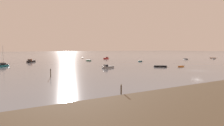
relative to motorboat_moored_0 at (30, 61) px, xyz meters
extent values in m
plane|color=gray|center=(35.02, -59.02, -0.32)|extent=(800.00, 800.00, 0.00)
cube|color=black|center=(0.48, 0.73, -0.09)|extent=(4.27, 5.06, 0.94)
cone|color=black|center=(-0.88, -1.34, -0.09)|extent=(2.39, 2.27, 1.88)
cube|color=brown|center=(0.45, 0.69, 0.26)|extent=(4.36, 5.17, 0.10)
cube|color=brown|center=(-0.14, -0.21, 0.74)|extent=(1.87, 1.77, 0.73)
cube|color=#384751|center=(-0.46, -0.69, 0.80)|extent=(1.33, 1.00, 0.58)
cube|color=black|center=(1.76, 2.68, 0.05)|extent=(0.47, 0.45, 0.67)
ellipsoid|color=orange|center=(40.11, -49.12, -0.21)|extent=(3.24, 1.48, 0.49)
cube|color=brown|center=(40.11, -49.12, 0.00)|extent=(2.99, 1.43, 0.07)
cube|color=brown|center=(40.11, -49.12, -0.08)|extent=(0.33, 0.98, 0.05)
ellipsoid|color=#197084|center=(45.88, -20.51, -0.16)|extent=(4.57, 4.05, 0.72)
cube|color=silver|center=(45.88, -20.51, 0.15)|extent=(4.26, 3.80, 0.10)
cube|color=silver|center=(45.88, -20.51, 0.04)|extent=(1.09, 1.29, 0.07)
ellipsoid|color=gray|center=(93.99, -27.02, -0.22)|extent=(3.01, 2.06, 0.45)
cube|color=#33383F|center=(93.99, -27.02, -0.03)|extent=(2.80, 1.95, 0.06)
cube|color=#33383F|center=(93.99, -27.02, -0.10)|extent=(0.52, 0.88, 0.05)
ellipsoid|color=white|center=(102.64, -20.93, -0.18)|extent=(2.76, 4.20, 0.63)
cube|color=brown|center=(102.64, -20.93, 0.09)|extent=(2.61, 3.89, 0.08)
cube|color=brown|center=(102.64, -20.93, -0.01)|extent=(1.23, 0.69, 0.06)
ellipsoid|color=black|center=(33.91, -45.95, -0.16)|extent=(4.47, 3.93, 0.71)
cube|color=#33383F|center=(33.91, -45.95, 0.14)|extent=(4.17, 3.69, 0.09)
cube|color=#33383F|center=(33.91, -45.95, 0.03)|extent=(1.06, 1.26, 0.07)
ellipsoid|color=orange|center=(34.69, 25.00, -0.20)|extent=(2.38, 3.70, 0.55)
cube|color=#33383F|center=(34.69, 25.00, 0.04)|extent=(2.26, 3.43, 0.07)
cube|color=#33383F|center=(34.69, 25.00, -0.05)|extent=(1.09, 0.60, 0.06)
ellipsoid|color=#23602D|center=(26.55, -3.89, -0.17)|extent=(2.15, 4.36, 0.66)
cube|color=black|center=(26.55, -3.89, 0.11)|extent=(2.06, 4.03, 0.09)
cube|color=black|center=(26.55, -3.89, 0.01)|extent=(1.31, 0.49, 0.07)
cube|color=red|center=(42.49, 7.25, -0.10)|extent=(4.49, 4.43, 0.88)
cone|color=red|center=(44.17, 8.87, -0.10)|extent=(2.22, 2.23, 1.76)
cube|color=black|center=(42.53, 7.29, 0.23)|extent=(4.59, 4.53, 0.10)
cube|color=black|center=(42.98, 7.73, 0.58)|extent=(0.69, 0.69, 0.49)
cube|color=black|center=(40.92, 5.74, 0.03)|extent=(0.44, 0.44, 0.62)
cube|color=gray|center=(17.42, -40.07, -0.14)|extent=(3.96, 2.33, 0.73)
cone|color=gray|center=(15.52, -40.50, -0.14)|extent=(1.46, 1.69, 1.47)
cube|color=black|center=(17.38, -40.08, 0.13)|extent=(4.05, 2.38, 0.08)
cube|color=black|center=(16.55, -40.27, 0.51)|extent=(1.13, 1.33, 0.57)
cube|color=#384751|center=(16.12, -40.37, 0.55)|extent=(0.44, 1.13, 0.45)
cube|color=black|center=(19.19, -39.67, -0.03)|extent=(0.29, 0.34, 0.52)
ellipsoid|color=#197084|center=(-11.11, -18.42, -0.10)|extent=(5.75, 6.38, 1.13)
cube|color=black|center=(-11.11, -18.42, 0.36)|extent=(4.97, 5.49, 0.11)
cube|color=black|center=(-10.91, -18.17, 0.68)|extent=(1.88, 1.94, 0.41)
cylinder|color=#B7BABF|center=(-10.74, -17.97, 3.59)|extent=(0.11, 0.11, 6.24)
cylinder|color=beige|center=(-11.64, -19.06, 1.09)|extent=(2.47, 2.94, 0.23)
ellipsoid|color=gray|center=(78.84, -19.92, -0.18)|extent=(2.78, 4.30, 0.64)
cube|color=black|center=(78.84, -19.92, 0.10)|extent=(2.64, 3.98, 0.09)
cube|color=black|center=(78.84, -19.92, 0.00)|extent=(1.26, 0.70, 0.06)
cylinder|color=#403323|center=(2.06, -71.21, 0.26)|extent=(0.18, 0.18, 1.46)
cylinder|color=silver|center=(2.06, -71.21, 0.93)|extent=(0.22, 0.22, 0.08)
cylinder|color=#3D3323|center=(-2.55, -50.76, 0.49)|extent=(0.18, 0.18, 2.04)
cylinder|color=silver|center=(-2.55, -50.76, 1.45)|extent=(0.22, 0.22, 0.08)
camera|label=1|loc=(-11.85, -92.54, 5.76)|focal=30.96mm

